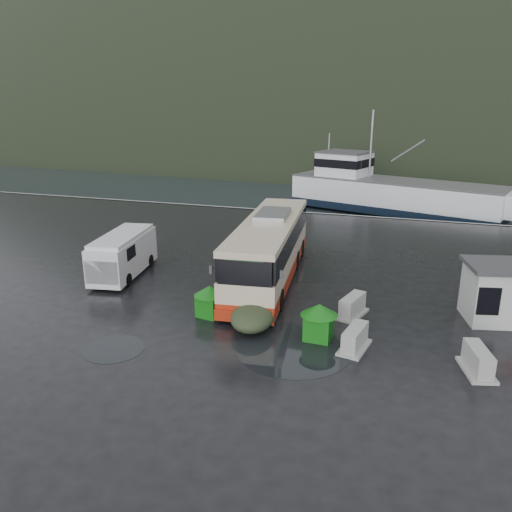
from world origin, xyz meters
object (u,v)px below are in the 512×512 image
(dome_tent, at_px, (253,328))
(jersey_barrier_c, at_px, (476,372))
(coach_bus, at_px, (269,279))
(white_van, at_px, (125,275))
(jersey_barrier_a, at_px, (354,349))
(waste_bin_right, at_px, (318,339))
(waste_bin_left, at_px, (210,315))
(ticket_kiosk, at_px, (499,320))
(fishing_trawler, at_px, (394,198))
(jersey_barrier_b, at_px, (352,315))

(dome_tent, distance_m, jersey_barrier_c, 8.38)
(coach_bus, distance_m, white_van, 7.67)
(jersey_barrier_a, height_order, jersey_barrier_c, jersey_barrier_c)
(waste_bin_right, height_order, jersey_barrier_c, waste_bin_right)
(waste_bin_left, xyz_separation_m, ticket_kiosk, (11.79, 3.33, 0.00))
(waste_bin_left, height_order, ticket_kiosk, ticket_kiosk)
(fishing_trawler, bearing_deg, jersey_barrier_b, -72.29)
(white_van, xyz_separation_m, fishing_trawler, (12.39, 27.10, 0.00))
(jersey_barrier_a, bearing_deg, jersey_barrier_b, 99.19)
(ticket_kiosk, bearing_deg, waste_bin_left, -176.77)
(coach_bus, xyz_separation_m, jersey_barrier_b, (4.71, -3.37, 0.00))
(ticket_kiosk, bearing_deg, white_van, 167.03)
(jersey_barrier_b, bearing_deg, jersey_barrier_a, -80.81)
(jersey_barrier_a, distance_m, fishing_trawler, 31.72)
(white_van, relative_size, waste_bin_right, 3.75)
(waste_bin_left, distance_m, dome_tent, 2.21)
(white_van, distance_m, fishing_trawler, 29.80)
(coach_bus, bearing_deg, jersey_barrier_a, -57.43)
(waste_bin_right, height_order, fishing_trawler, fishing_trawler)
(waste_bin_right, relative_size, jersey_barrier_c, 0.83)
(white_van, distance_m, jersey_barrier_a, 13.48)
(dome_tent, xyz_separation_m, jersey_barrier_c, (8.33, -0.92, 0.00))
(jersey_barrier_a, distance_m, jersey_barrier_c, 4.19)
(ticket_kiosk, height_order, fishing_trawler, fishing_trawler)
(ticket_kiosk, relative_size, fishing_trawler, 0.14)
(dome_tent, xyz_separation_m, ticket_kiosk, (9.66, 3.94, 0.00))
(white_van, distance_m, jersey_barrier_b, 12.27)
(ticket_kiosk, distance_m, fishing_trawler, 27.84)
(dome_tent, bearing_deg, ticket_kiosk, 22.17)
(waste_bin_right, relative_size, dome_tent, 0.59)
(white_van, relative_size, ticket_kiosk, 1.71)
(waste_bin_left, height_order, jersey_barrier_a, waste_bin_left)
(jersey_barrier_a, bearing_deg, dome_tent, 172.52)
(waste_bin_left, relative_size, dome_tent, 0.55)
(white_van, bearing_deg, jersey_barrier_b, -17.01)
(waste_bin_right, bearing_deg, coach_bus, 122.07)
(coach_bus, bearing_deg, white_van, -172.99)
(dome_tent, xyz_separation_m, fishing_trawler, (3.90, 31.17, 0.00))
(coach_bus, relative_size, ticket_kiosk, 3.74)
(dome_tent, height_order, jersey_barrier_b, dome_tent)
(white_van, height_order, jersey_barrier_a, white_van)
(white_van, height_order, ticket_kiosk, ticket_kiosk)
(ticket_kiosk, xyz_separation_m, jersey_barrier_c, (-1.33, -4.86, 0.00))
(jersey_barrier_b, distance_m, fishing_trawler, 28.68)
(waste_bin_left, distance_m, waste_bin_right, 4.90)
(waste_bin_right, distance_m, jersey_barrier_c, 5.67)
(waste_bin_left, height_order, jersey_barrier_b, waste_bin_left)
(waste_bin_right, bearing_deg, jersey_barrier_a, -16.09)
(coach_bus, distance_m, dome_tent, 5.95)
(waste_bin_left, distance_m, jersey_barrier_c, 10.57)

